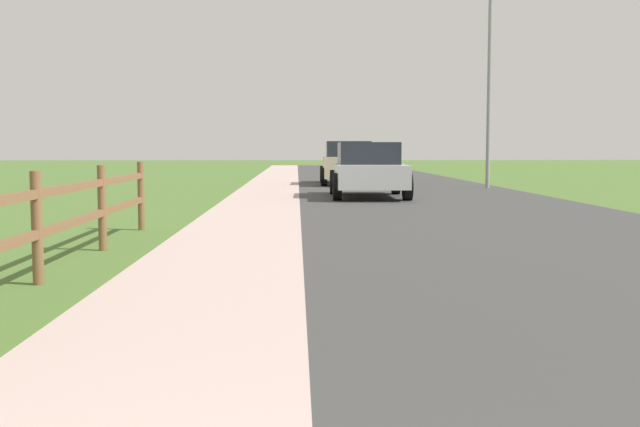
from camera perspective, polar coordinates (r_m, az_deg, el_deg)
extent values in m
plane|color=#4B6C2E|center=(25.31, -1.57, 1.79)|extent=(120.00, 120.00, 0.00)
cube|color=#3C3C3C|center=(27.54, 5.73, 2.03)|extent=(7.00, 66.00, 0.01)
cube|color=#BFA59D|center=(27.47, -7.85, 2.00)|extent=(6.00, 66.00, 0.01)
cube|color=#4B6C2E|center=(27.67, -10.95, 1.98)|extent=(5.00, 66.00, 0.00)
cylinder|color=brown|center=(8.09, -20.20, -1.05)|extent=(0.11, 0.11, 1.14)
cylinder|color=brown|center=(10.53, -15.82, 0.37)|extent=(0.11, 0.11, 1.14)
cylinder|color=brown|center=(13.02, -13.10, 1.26)|extent=(0.11, 0.11, 1.14)
cube|color=#B7BABF|center=(21.33, 3.60, 2.85)|extent=(1.89, 4.35, 0.61)
cube|color=#1E232B|center=(21.57, 3.56, 4.48)|extent=(1.64, 2.34, 0.60)
cylinder|color=black|center=(22.62, 1.02, 2.34)|extent=(0.23, 0.72, 0.72)
cylinder|color=black|center=(22.76, 5.63, 2.33)|extent=(0.23, 0.72, 0.72)
cylinder|color=black|center=(19.95, 1.28, 2.00)|extent=(0.23, 0.72, 0.72)
cylinder|color=black|center=(20.10, 6.49, 1.99)|extent=(0.23, 0.72, 0.72)
cube|color=#C6B793|center=(29.03, 2.06, 3.48)|extent=(1.93, 4.87, 0.76)
cube|color=#1E232B|center=(28.99, 2.07, 4.79)|extent=(1.66, 2.41, 0.57)
cylinder|color=black|center=(30.51, 0.21, 2.94)|extent=(0.23, 0.66, 0.65)
cylinder|color=black|center=(30.59, 3.65, 2.93)|extent=(0.23, 0.66, 0.65)
cylinder|color=black|center=(27.51, 0.30, 2.72)|extent=(0.23, 0.66, 0.65)
cylinder|color=black|center=(27.60, 4.11, 2.72)|extent=(0.23, 0.66, 0.65)
cylinder|color=gray|center=(26.99, 12.41, 9.31)|extent=(0.14, 0.14, 7.00)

